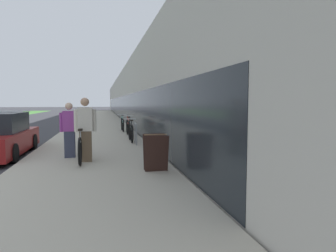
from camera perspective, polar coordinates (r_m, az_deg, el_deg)
The scene contains 10 objects.
sidewalk_slab at distance 27.10m, azimuth -12.99°, elevation 0.77°, with size 4.12×70.00×0.15m.
storefront_facade at distance 35.70m, azimuth -1.44°, elevation 5.45°, with size 10.01×70.00×4.72m.
tandem_bicycle at distance 9.10m, azimuth -16.04°, elevation -3.63°, with size 0.52×2.60×0.96m.
person_rider at distance 8.71m, azimuth -15.46°, elevation -0.67°, with size 0.61×0.24×1.80m.
person_bystander at distance 9.50m, azimuth -18.26°, elevation -0.73°, with size 0.56×0.22×1.66m.
bike_rack_hoop at distance 11.90m, azimuth -6.17°, elevation -1.05°, with size 0.05×0.60×0.84m.
cruiser_bike_nearest at distance 12.80m, azimuth -7.10°, elevation -1.17°, with size 0.52×1.80×0.95m.
cruiser_bike_middle at distance 14.92m, azimuth -7.57°, elevation -0.31°, with size 0.52×1.90×0.99m.
cruiser_bike_farthest at distance 17.47m, azimuth -8.66°, elevation 0.33°, with size 0.52×1.87×0.94m.
sandwich_board_sign at distance 7.36m, azimuth -2.37°, elevation -5.01°, with size 0.56×0.56×0.90m.
Camera 1 is at (6.16, -6.04, 1.82)m, focal length 32.00 mm.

